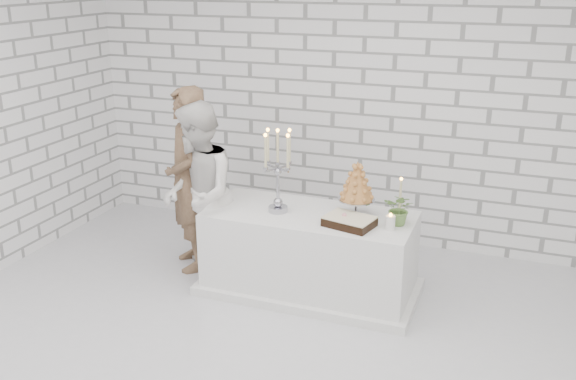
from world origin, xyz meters
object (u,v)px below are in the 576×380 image
(candelabra, at_px, (278,171))
(groom, at_px, (188,180))
(croquembouche, at_px, (357,189))
(cake_table, at_px, (309,253))
(bride, at_px, (198,195))

(candelabra, bearing_deg, groom, 170.99)
(candelabra, relative_size, croquembouche, 1.52)
(cake_table, relative_size, groom, 1.02)
(groom, xyz_separation_m, croquembouche, (1.63, -0.01, 0.11))
(cake_table, distance_m, candelabra, 0.80)
(cake_table, relative_size, bride, 1.08)
(croquembouche, bearing_deg, cake_table, -166.98)
(candelabra, bearing_deg, bride, -173.67)
(bride, bearing_deg, candelabra, 67.43)
(cake_table, height_order, groom, groom)
(bride, relative_size, croquembouche, 3.43)
(candelabra, xyz_separation_m, croquembouche, (0.66, 0.15, -0.13))
(bride, distance_m, croquembouche, 1.42)
(croquembouche, bearing_deg, groom, 179.69)
(groom, xyz_separation_m, candelabra, (0.97, -0.15, 0.24))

